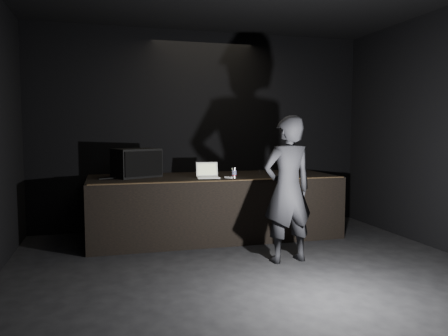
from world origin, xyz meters
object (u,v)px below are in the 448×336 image
at_px(stage_monitor, 137,163).
at_px(laptop, 208,174).
at_px(beer_can, 234,173).
at_px(person, 288,189).
at_px(stage_riser, 213,206).

bearing_deg(stage_monitor, laptop, -42.13).
distance_m(beer_can, person, 1.27).
bearing_deg(stage_monitor, stage_riser, -30.49).
bearing_deg(stage_riser, beer_can, -60.99).
height_order(stage_monitor, laptop, stage_monitor).
relative_size(stage_riser, stage_monitor, 4.87).
relative_size(laptop, person, 0.19).
bearing_deg(stage_riser, stage_monitor, 173.09).
height_order(stage_riser, beer_can, beer_can).
bearing_deg(person, stage_monitor, -50.28).
height_order(laptop, beer_can, laptop).
height_order(stage_monitor, person, person).
distance_m(stage_monitor, beer_can, 1.58).
bearing_deg(beer_can, stage_monitor, 158.66).
xyz_separation_m(stage_monitor, laptop, (1.08, -0.36, -0.17)).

